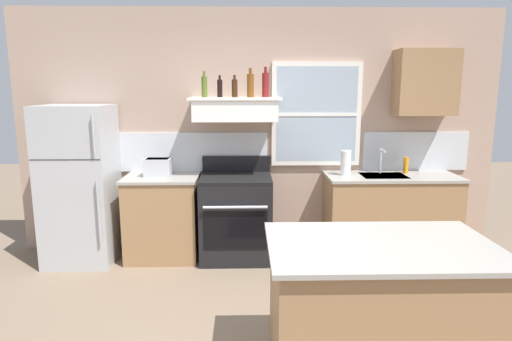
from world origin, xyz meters
name	(u,v)px	position (x,y,z in m)	size (l,w,h in m)	color
back_wall	(261,132)	(0.03, 2.23, 1.35)	(5.40, 0.11, 2.70)	tan
refrigerator	(80,185)	(-1.90, 1.84, 0.84)	(0.70, 0.72, 1.67)	#B7BABC
counter_left_of_stove	(163,217)	(-1.05, 1.90, 0.46)	(0.79, 0.63, 0.91)	#9E754C
toaster	(158,167)	(-1.09, 1.92, 1.01)	(0.30, 0.20, 0.19)	silver
stove_range	(236,217)	(-0.25, 1.86, 0.46)	(0.76, 0.69, 1.09)	black
range_hood_shelf	(235,109)	(-0.25, 1.96, 1.62)	(0.96, 0.52, 0.24)	white
bottle_olive_oil_square	(204,86)	(-0.57, 1.93, 1.86)	(0.06, 0.06, 0.27)	#4C601E
bottle_balsamic_dark	(220,88)	(-0.41, 1.99, 1.84)	(0.06, 0.06, 0.23)	black
bottle_brown_stout	(235,88)	(-0.26, 1.96, 1.84)	(0.06, 0.06, 0.23)	#381E0F
bottle_amber_wine	(250,85)	(-0.09, 1.91, 1.87)	(0.07, 0.07, 0.30)	brown
bottle_red_label_wine	(266,84)	(0.07, 1.99, 1.88)	(0.07, 0.07, 0.32)	maroon
counter_right_with_sink	(390,215)	(1.45, 1.90, 0.46)	(1.43, 0.63, 0.91)	#9E754C
sink_faucet	(381,158)	(1.35, 2.00, 1.08)	(0.03, 0.17, 0.28)	silver
paper_towel_roll	(346,163)	(0.94, 1.90, 1.04)	(0.11, 0.11, 0.27)	white
dish_soap_bottle	(406,165)	(1.63, 2.00, 1.00)	(0.06, 0.06, 0.18)	orange
kitchen_island	(378,312)	(0.69, -0.23, 0.46)	(1.40, 0.90, 0.91)	#9E754C
upper_cabinet_right	(425,82)	(1.80, 2.04, 1.90)	(0.64, 0.32, 0.70)	#9E754C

